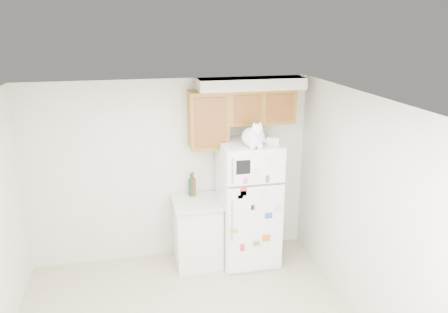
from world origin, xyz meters
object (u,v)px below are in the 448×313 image
object	(u,v)px
storage_box_back	(257,136)
bottle_green	(191,185)
cat	(254,137)
refrigerator	(248,203)
bottle_amber	(193,184)
base_counter	(198,231)
storage_box_front	(273,140)

from	to	relation	value
storage_box_back	bottle_green	distance (m)	1.11
cat	refrigerator	bearing A→B (deg)	89.54
cat	bottle_amber	distance (m)	1.13
bottle_amber	cat	bearing A→B (deg)	-33.57
base_counter	bottle_amber	distance (m)	0.65
storage_box_back	bottle_green	world-z (taller)	storage_box_back
cat	storage_box_front	world-z (taller)	cat
refrigerator	bottle_amber	size ratio (longest dim) A/B	5.10
bottle_amber	bottle_green	bearing A→B (deg)	-170.57
storage_box_back	storage_box_front	size ratio (longest dim) A/B	1.20
base_counter	storage_box_back	world-z (taller)	storage_box_back
refrigerator	bottle_amber	world-z (taller)	refrigerator
refrigerator	cat	size ratio (longest dim) A/B	3.36
base_counter	bottle_amber	bearing A→B (deg)	96.55
storage_box_front	bottle_green	xyz separation A→B (m)	(-1.02, 0.38, -0.66)
cat	bottle_green	size ratio (longest dim) A/B	1.57
cat	storage_box_front	bearing A→B (deg)	17.27
base_counter	bottle_green	world-z (taller)	bottle_green
refrigerator	storage_box_back	bearing A→B (deg)	43.16
cat	storage_box_front	distance (m)	0.31
base_counter	bottle_amber	size ratio (longest dim) A/B	2.76
refrigerator	bottle_green	world-z (taller)	refrigerator
refrigerator	storage_box_front	distance (m)	0.94
bottle_green	storage_box_front	bearing A→B (deg)	-20.43
refrigerator	storage_box_back	world-z (taller)	storage_box_back
refrigerator	bottle_green	size ratio (longest dim) A/B	5.28
storage_box_front	bottle_amber	distance (m)	1.25
refrigerator	cat	world-z (taller)	cat
storage_box_back	refrigerator	bearing A→B (deg)	-132.56
storage_box_back	bottle_green	size ratio (longest dim) A/B	0.56
base_counter	storage_box_back	size ratio (longest dim) A/B	5.11
bottle_amber	refrigerator	bearing A→B (deg)	-20.24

